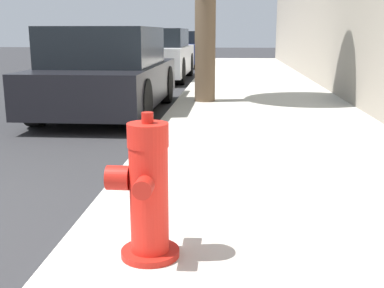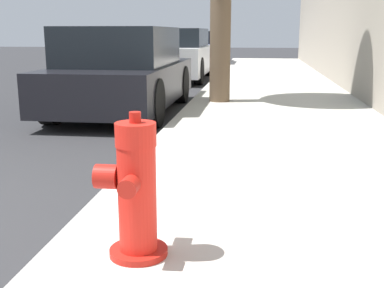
{
  "view_description": "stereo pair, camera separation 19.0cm",
  "coord_description": "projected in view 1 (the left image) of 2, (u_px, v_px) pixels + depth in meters",
  "views": [
    {
      "loc": [
        2.73,
        -2.45,
        1.29
      ],
      "look_at": [
        2.44,
        1.08,
        0.47
      ],
      "focal_mm": 45.0,
      "sensor_mm": 36.0,
      "label": 1
    },
    {
      "loc": [
        2.92,
        -2.43,
        1.29
      ],
      "look_at": [
        2.44,
        1.08,
        0.47
      ],
      "focal_mm": 45.0,
      "sensor_mm": 36.0,
      "label": 2
    }
  ],
  "objects": [
    {
      "name": "parked_car_mid",
      "position": [
        156.0,
        55.0,
        13.26
      ],
      "size": [
        1.82,
        4.11,
        1.39
      ],
      "color": "silver",
      "rests_on": "ground_plane"
    },
    {
      "name": "parked_car_near",
      "position": [
        108.0,
        72.0,
        7.72
      ],
      "size": [
        1.7,
        3.95,
        1.37
      ],
      "color": "black",
      "rests_on": "ground_plane"
    },
    {
      "name": "sidewalk_slab",
      "position": [
        322.0,
        263.0,
        2.61
      ],
      "size": [
        2.93,
        40.0,
        0.13
      ],
      "color": "beige",
      "rests_on": "ground_plane"
    },
    {
      "name": "parked_car_far",
      "position": [
        178.0,
        49.0,
        18.72
      ],
      "size": [
        1.89,
        3.98,
        1.33
      ],
      "color": "navy",
      "rests_on": "ground_plane"
    },
    {
      "name": "fire_hydrant",
      "position": [
        147.0,
        192.0,
        2.48
      ],
      "size": [
        0.37,
        0.4,
        0.77
      ],
      "color": "red",
      "rests_on": "sidewalk_slab"
    }
  ]
}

